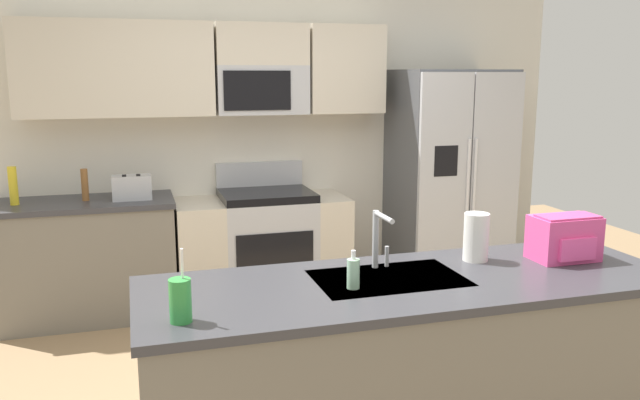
{
  "coord_description": "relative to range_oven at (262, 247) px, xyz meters",
  "views": [
    {
      "loc": [
        -1.07,
        -3.14,
        1.82
      ],
      "look_at": [
        0.04,
        0.6,
        1.05
      ],
      "focal_mm": 36.16,
      "sensor_mm": 36.0,
      "label": 1
    }
  ],
  "objects": [
    {
      "name": "drink_cup_green",
      "position": [
        -0.83,
        -2.6,
        0.54
      ],
      "size": [
        0.08,
        0.08,
        0.29
      ],
      "color": "green",
      "rests_on": "island_counter"
    },
    {
      "name": "pepper_mill",
      "position": [
        -1.31,
        -0.0,
        0.57
      ],
      "size": [
        0.05,
        0.05,
        0.24
      ],
      "primitive_type": "cylinder",
      "color": "brown",
      "rests_on": "back_counter"
    },
    {
      "name": "toaster",
      "position": [
        -0.98,
        -0.05,
        0.55
      ],
      "size": [
        0.28,
        0.16,
        0.18
      ],
      "color": "#B7BABF",
      "rests_on": "back_counter"
    },
    {
      "name": "kitchen_wall_unit",
      "position": [
        -0.06,
        0.28,
        1.03
      ],
      "size": [
        5.2,
        0.43,
        2.6
      ],
      "color": "silver",
      "rests_on": "ground"
    },
    {
      "name": "refrigerator",
      "position": [
        1.6,
        -0.07,
        0.48
      ],
      "size": [
        0.9,
        0.76,
        1.85
      ],
      "color": "#4C4F54",
      "rests_on": "ground"
    },
    {
      "name": "range_oven",
      "position": [
        0.0,
        0.0,
        0.0
      ],
      "size": [
        1.36,
        0.61,
        1.1
      ],
      "color": "#B7BABF",
      "rests_on": "ground"
    },
    {
      "name": "paper_towel_roll",
      "position": [
        0.64,
        -2.19,
        0.58
      ],
      "size": [
        0.12,
        0.12,
        0.24
      ],
      "primitive_type": "cylinder",
      "color": "white",
      "rests_on": "island_counter"
    },
    {
      "name": "back_counter",
      "position": [
        -1.33,
        -0.0,
        0.01
      ],
      "size": [
        1.29,
        0.63,
        0.9
      ],
      "color": "slate",
      "rests_on": "ground"
    },
    {
      "name": "sink_faucet",
      "position": [
        0.13,
        -2.19,
        0.62
      ],
      "size": [
        0.08,
        0.21,
        0.28
      ],
      "color": "#B7BABF",
      "rests_on": "island_counter"
    },
    {
      "name": "soap_dispenser",
      "position": [
        -0.08,
        -2.42,
        0.53
      ],
      "size": [
        0.06,
        0.06,
        0.17
      ],
      "color": "#A5D8B2",
      "rests_on": "island_counter"
    },
    {
      "name": "island_counter",
      "position": [
        0.22,
        -2.38,
        0.01
      ],
      "size": [
        2.47,
        0.82,
        0.9
      ],
      "color": "slate",
      "rests_on": "ground"
    },
    {
      "name": "bottle_yellow",
      "position": [
        -1.79,
        -0.02,
        0.59
      ],
      "size": [
        0.06,
        0.06,
        0.27
      ],
      "primitive_type": "cylinder",
      "color": "yellow",
      "rests_on": "back_counter"
    },
    {
      "name": "backpack",
      "position": [
        1.07,
        -2.3,
        0.57
      ],
      "size": [
        0.32,
        0.22,
        0.23
      ],
      "color": "#EA4C93",
      "rests_on": "island_counter"
    }
  ]
}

